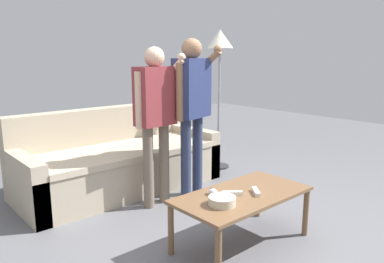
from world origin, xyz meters
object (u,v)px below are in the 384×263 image
Objects in this scene: player_right at (192,100)px; player_center at (155,108)px; snack_bowl at (222,201)px; game_remote_nunchuk at (213,192)px; floor_lamp at (220,50)px; game_remote_wand_far at (256,192)px; game_remote_wand_near at (232,193)px; couch at (118,162)px; coffee_table at (242,199)px.

player_right is 0.39m from player_center.
snack_bowl reaches higher than game_remote_nunchuk.
game_remote_wand_far is (-1.22, -1.60, -1.06)m from floor_lamp.
snack_bowl is 0.20m from game_remote_wand_near.
coffee_table is (0.06, -1.72, 0.07)m from couch.
couch is at bearing 85.35° from game_remote_nunchuk.
snack_bowl is at bearing 177.31° from game_remote_wand_far.
snack_bowl is 1.35× the size of game_remote_wand_near.
game_remote_wand_far is at bearing -36.39° from game_remote_nunchuk.
coffee_table is at bearing -15.82° from game_remote_wand_near.
couch is 15.16× the size of game_remote_wand_near.
player_right is at bearing -149.41° from floor_lamp.
game_remote_wand_near is at bearing 149.76° from game_remote_wand_far.
game_remote_nunchuk is at bearing 135.69° from game_remote_wand_near.
couch reaches higher than game_remote_wand_far.
floor_lamp is 1.19m from player_right.
player_center reaches higher than snack_bowl.
floor_lamp is (1.35, -0.18, 1.20)m from couch.
player_center is (-0.38, 0.07, -0.05)m from player_right.
couch is 15.15× the size of game_remote_wand_far.
game_remote_wand_far is (0.35, -0.02, -0.01)m from snack_bowl.
snack_bowl reaches higher than game_remote_wand_far.
game_remote_wand_near is 1.00× the size of game_remote_wand_far.
player_center reaches higher than coffee_table.
game_remote_nunchuk is 1.16m from player_right.
player_center is 10.67× the size of game_remote_wand_near.
couch is 1.61m from game_remote_nunchuk.
player_right is at bearing 58.54° from snack_bowl.
player_center is at bearing 94.95° from game_remote_wand_far.
snack_bowl is (-0.21, -1.77, 0.15)m from couch.
player_center is (-0.03, 1.06, 0.58)m from coffee_table.
game_remote_wand_near is (-0.45, -0.96, -0.57)m from player_right.
player_right is 11.24× the size of game_remote_wand_far.
snack_bowl is 0.20m from game_remote_nunchuk.
coffee_table is at bearing -110.09° from player_right.
floor_lamp is 12.30× the size of game_remote_wand_near.
game_remote_wand_near is at bearing -132.44° from floor_lamp.
coffee_table is 1.22m from player_right.
floor_lamp is 1.15× the size of player_center.
coffee_table is at bearing 136.73° from game_remote_wand_far.
coffee_table is at bearing 10.72° from snack_bowl.
floor_lamp is at bearing 19.94° from player_center.
game_remote_wand_near is at bearing 164.18° from coffee_table.
couch is at bearing 92.90° from player_center.
player_center is at bearing 169.03° from player_right.
coffee_table is 0.12m from game_remote_wand_far.
player_right is (0.55, 0.86, 0.56)m from game_remote_nunchuk.
couch is 1.35× the size of player_right.
coffee_table is 0.24m from game_remote_nunchuk.
game_remote_wand_near is (-0.06, -1.03, -0.52)m from player_center.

